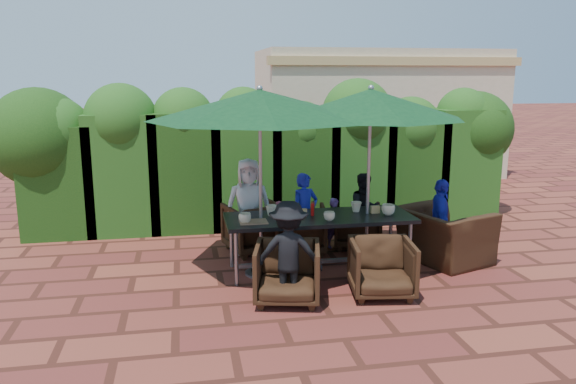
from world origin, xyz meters
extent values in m
plane|color=brown|center=(0.00, 0.00, 0.00)|extent=(80.00, 80.00, 0.00)
cube|color=black|center=(0.22, -0.19, 0.72)|extent=(2.48, 0.90, 0.05)
cube|color=gray|center=(0.22, -0.19, 0.12)|extent=(2.28, 0.05, 0.05)
cylinder|color=gray|center=(-0.92, -0.54, 0.35)|extent=(0.05, 0.05, 0.70)
cylinder|color=gray|center=(-0.92, 0.16, 0.35)|extent=(0.05, 0.05, 0.70)
cylinder|color=gray|center=(1.36, -0.54, 0.35)|extent=(0.05, 0.05, 0.70)
cylinder|color=gray|center=(1.36, 0.16, 0.35)|extent=(0.05, 0.05, 0.70)
cylinder|color=gray|center=(-0.56, -0.19, 0.01)|extent=(0.44, 0.44, 0.03)
cylinder|color=gray|center=(-0.56, -0.19, 1.20)|extent=(0.04, 0.04, 2.40)
cone|color=black|center=(-0.56, -0.19, 2.22)|extent=(2.85, 2.85, 0.38)
sphere|color=gray|center=(-0.56, -0.19, 2.42)|extent=(0.08, 0.08, 0.08)
cylinder|color=gray|center=(0.89, -0.16, 0.01)|extent=(0.44, 0.44, 0.03)
cylinder|color=gray|center=(0.89, -0.16, 1.20)|extent=(0.04, 0.04, 2.40)
cone|color=black|center=(0.89, -0.16, 2.22)|extent=(2.49, 2.49, 0.38)
sphere|color=gray|center=(0.89, -0.16, 2.42)|extent=(0.08, 0.08, 0.08)
imported|color=black|center=(-0.53, 0.79, 0.40)|extent=(0.95, 0.92, 0.80)
imported|color=black|center=(0.14, 0.65, 0.38)|extent=(0.84, 0.80, 0.76)
imported|color=black|center=(1.06, 0.77, 0.36)|extent=(0.85, 0.82, 0.72)
imported|color=black|center=(-0.39, -1.15, 0.38)|extent=(0.87, 0.84, 0.76)
imported|color=black|center=(0.75, -1.18, 0.37)|extent=(0.82, 0.78, 0.75)
imported|color=black|center=(2.03, -0.14, 0.50)|extent=(1.09, 1.33, 1.00)
imported|color=silver|center=(-0.61, 0.79, 0.70)|extent=(0.71, 0.44, 1.40)
imported|color=#2127B6|center=(0.21, 0.66, 0.59)|extent=(0.51, 0.47, 1.18)
imported|color=black|center=(1.16, 0.72, 0.57)|extent=(0.61, 0.46, 1.14)
imported|color=black|center=(-0.38, -1.19, 0.60)|extent=(0.83, 0.52, 1.20)
imported|color=#2127B6|center=(1.99, -0.10, 0.59)|extent=(0.57, 0.76, 1.17)
imported|color=#BE4365|center=(-0.14, 0.84, 0.37)|extent=(0.32, 0.28, 0.74)
imported|color=#6A4392|center=(0.70, 0.77, 0.38)|extent=(0.30, 0.26, 0.76)
imported|color=green|center=(1.84, 4.17, 0.84)|extent=(1.66, 1.17, 1.68)
imported|color=#BE4365|center=(2.50, 4.45, 0.87)|extent=(0.91, 0.64, 1.74)
imported|color=gray|center=(3.35, 4.43, 0.96)|extent=(1.33, 0.84, 1.93)
imported|color=beige|center=(-0.79, -0.36, 0.81)|extent=(0.16, 0.16, 0.13)
imported|color=beige|center=(-0.40, -0.03, 0.82)|extent=(0.15, 0.15, 0.14)
imported|color=beige|center=(0.29, -0.43, 0.81)|extent=(0.15, 0.15, 0.12)
imported|color=beige|center=(0.77, -0.04, 0.82)|extent=(0.15, 0.15, 0.14)
imported|color=beige|center=(1.14, -0.29, 0.82)|extent=(0.18, 0.18, 0.14)
cylinder|color=#B20C0A|center=(0.14, -0.14, 0.83)|extent=(0.04, 0.04, 0.17)
cylinder|color=#4C230C|center=(0.16, -0.05, 0.83)|extent=(0.04, 0.04, 0.17)
cube|color=#9E6E4C|center=(-0.68, -0.35, 0.76)|extent=(0.35, 0.25, 0.02)
cube|color=tan|center=(0.00, -0.15, 0.80)|extent=(0.12, 0.06, 0.10)
cube|color=tan|center=(1.00, -0.17, 0.80)|extent=(0.12, 0.06, 0.10)
cube|color=#13360E|center=(-3.50, 2.30, 0.90)|extent=(1.15, 0.95, 1.80)
sphere|color=#13360E|center=(-3.50, 2.30, 1.70)|extent=(1.11, 1.11, 1.11)
cube|color=#13360E|center=(-2.50, 2.30, 0.99)|extent=(1.15, 0.95, 1.97)
sphere|color=#13360E|center=(-2.50, 2.30, 1.87)|extent=(1.18, 1.18, 1.18)
cube|color=#13360E|center=(-1.50, 2.30, 0.99)|extent=(1.15, 0.95, 1.98)
sphere|color=#13360E|center=(-1.50, 2.30, 1.88)|extent=(1.02, 1.02, 1.02)
cube|color=#13360E|center=(-0.50, 2.30, 1.01)|extent=(1.15, 0.95, 2.02)
sphere|color=#13360E|center=(-0.50, 2.30, 1.92)|extent=(0.95, 0.95, 0.95)
cube|color=#13360E|center=(0.50, 2.30, 0.87)|extent=(1.15, 0.95, 1.75)
sphere|color=#13360E|center=(0.50, 2.30, 1.65)|extent=(1.00, 1.00, 1.00)
cube|color=#13360E|center=(1.50, 2.30, 1.01)|extent=(1.15, 0.95, 2.01)
sphere|color=#13360E|center=(1.50, 2.30, 1.91)|extent=(1.24, 1.24, 1.24)
cube|color=#13360E|center=(2.50, 2.30, 0.88)|extent=(1.15, 0.95, 1.76)
sphere|color=#13360E|center=(2.50, 2.30, 1.66)|extent=(1.11, 1.11, 1.11)
cube|color=#13360E|center=(3.50, 2.30, 0.99)|extent=(1.15, 0.95, 1.98)
sphere|color=#13360E|center=(3.50, 2.30, 1.88)|extent=(0.96, 0.96, 0.96)
sphere|color=#13360E|center=(-3.80, 2.40, 1.60)|extent=(1.60, 1.60, 1.60)
sphere|color=#13360E|center=(3.80, 2.40, 1.60)|extent=(1.40, 1.40, 1.40)
cube|color=beige|center=(3.50, 7.00, 1.60)|extent=(6.00, 3.00, 3.20)
cube|color=tan|center=(3.50, 5.55, 2.90)|extent=(6.20, 0.25, 0.20)
camera|label=1|loc=(-1.52, -7.19, 2.59)|focal=35.00mm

